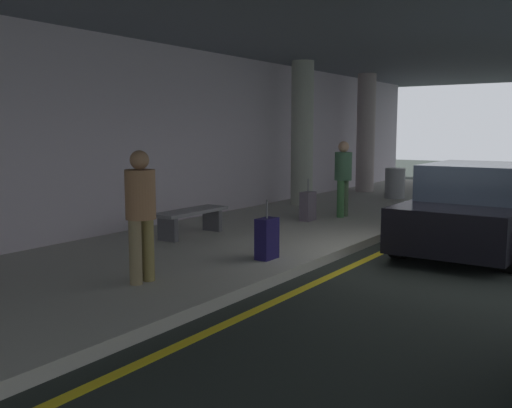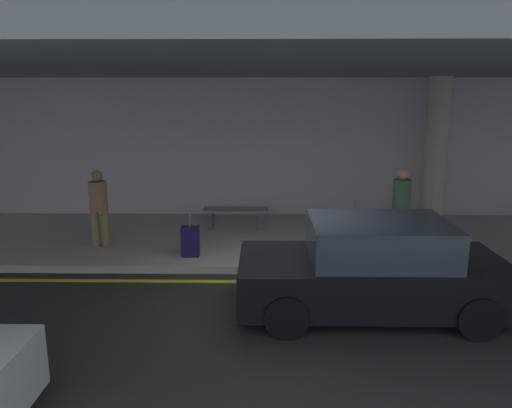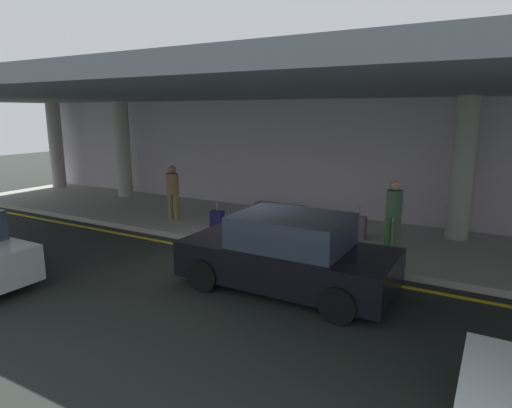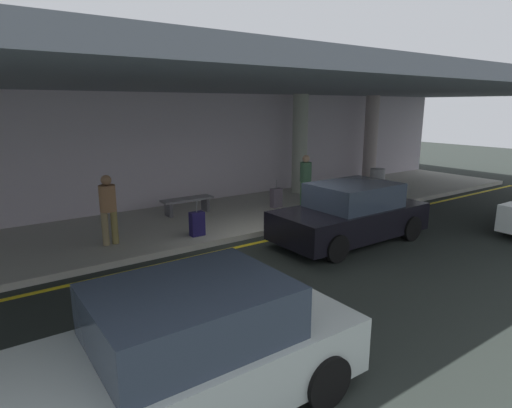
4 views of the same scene
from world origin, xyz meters
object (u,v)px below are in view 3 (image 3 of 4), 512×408
(support_column_center, at_px, (463,169))
(suitcase_upright_primary, at_px, (217,222))
(car_black, at_px, (288,254))
(suitcase_upright_secondary, at_px, (359,228))
(traveler_with_luggage, at_px, (173,189))
(person_waiting_for_ride, at_px, (394,210))
(support_column_left_mid, at_px, (123,150))
(bench_metal, at_px, (279,208))
(support_column_far_left, at_px, (56,146))

(support_column_center, distance_m, suitcase_upright_primary, 6.53)
(car_black, height_order, suitcase_upright_secondary, car_black)
(suitcase_upright_primary, bearing_deg, traveler_with_luggage, -170.09)
(support_column_center, bearing_deg, suitcase_upright_primary, -154.90)
(support_column_center, bearing_deg, person_waiting_for_ride, -125.60)
(support_column_left_mid, xyz_separation_m, suitcase_upright_secondary, (9.80, -1.41, -1.51))
(person_waiting_for_ride, bearing_deg, suitcase_upright_secondary, 21.70)
(suitcase_upright_primary, distance_m, bench_metal, 2.34)
(support_column_left_mid, distance_m, car_black, 10.73)
(suitcase_upright_primary, bearing_deg, suitcase_upright_secondary, 45.63)
(person_waiting_for_ride, distance_m, suitcase_upright_secondary, 1.19)
(support_column_far_left, distance_m, suitcase_upright_secondary, 13.95)
(person_waiting_for_ride, height_order, bench_metal, person_waiting_for_ride)
(person_waiting_for_ride, distance_m, bench_metal, 3.94)
(support_column_far_left, xyz_separation_m, person_waiting_for_ride, (14.72, -1.78, -0.86))
(traveler_with_luggage, height_order, suitcase_upright_secondary, traveler_with_luggage)
(car_black, bearing_deg, support_column_center, 62.48)
(support_column_left_mid, bearing_deg, suitcase_upright_secondary, -8.22)
(suitcase_upright_primary, bearing_deg, support_column_left_mid, -177.55)
(car_black, height_order, bench_metal, car_black)
(car_black, relative_size, person_waiting_for_ride, 2.44)
(suitcase_upright_primary, xyz_separation_m, suitcase_upright_secondary, (3.55, 1.28, 0.00))
(support_column_center, height_order, suitcase_upright_primary, support_column_center)
(support_column_center, height_order, person_waiting_for_ride, support_column_center)
(support_column_far_left, relative_size, person_waiting_for_ride, 2.17)
(car_black, relative_size, traveler_with_luggage, 2.44)
(suitcase_upright_secondary, bearing_deg, car_black, -67.49)
(traveler_with_luggage, xyz_separation_m, suitcase_upright_secondary, (5.57, 0.71, -0.65))
(traveler_with_luggage, relative_size, suitcase_upright_primary, 1.87)
(support_column_center, xyz_separation_m, suitcase_upright_secondary, (-2.20, -1.41, -1.51))
(support_column_left_mid, relative_size, car_black, 0.89)
(support_column_center, relative_size, suitcase_upright_secondary, 4.06)
(suitcase_upright_primary, bearing_deg, bench_metal, 95.56)
(support_column_center, distance_m, bench_metal, 5.19)
(suitcase_upright_secondary, relative_size, bench_metal, 0.56)
(support_column_center, height_order, suitcase_upright_secondary, support_column_center)
(person_waiting_for_ride, height_order, suitcase_upright_secondary, person_waiting_for_ride)
(person_waiting_for_ride, bearing_deg, suitcase_upright_primary, 54.88)
(support_column_left_mid, bearing_deg, person_waiting_for_ride, -9.44)
(support_column_far_left, distance_m, support_column_center, 16.00)
(support_column_far_left, relative_size, car_black, 0.89)
(support_column_far_left, relative_size, suitcase_upright_primary, 4.06)
(support_column_center, bearing_deg, car_black, -117.40)
(support_column_far_left, height_order, person_waiting_for_ride, support_column_far_left)
(suitcase_upright_primary, distance_m, suitcase_upright_secondary, 3.78)
(car_black, height_order, traveler_with_luggage, traveler_with_luggage)
(support_column_left_mid, bearing_deg, bench_metal, -4.09)
(traveler_with_luggage, distance_m, bench_metal, 3.31)
(support_column_far_left, bearing_deg, suitcase_upright_secondary, -5.85)
(traveler_with_luggage, relative_size, person_waiting_for_ride, 1.00)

